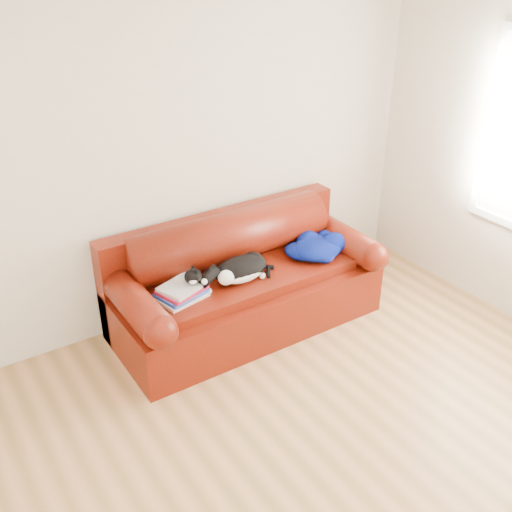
# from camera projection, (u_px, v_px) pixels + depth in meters

# --- Properties ---
(ground) EXTENTS (4.50, 4.50, 0.00)m
(ground) POSITION_uv_depth(u_px,v_px,m) (329.00, 460.00, 3.62)
(ground) COLOR olive
(ground) RESTS_ON ground
(room_shell) EXTENTS (4.52, 4.02, 2.61)m
(room_shell) POSITION_uv_depth(u_px,v_px,m) (367.00, 202.00, 2.90)
(room_shell) COLOR beige
(room_shell) RESTS_ON ground
(sofa_base) EXTENTS (2.10, 0.90, 0.50)m
(sofa_base) POSITION_uv_depth(u_px,v_px,m) (246.00, 299.00, 4.78)
(sofa_base) COLOR #3A0206
(sofa_base) RESTS_ON ground
(sofa_back) EXTENTS (2.10, 1.01, 0.88)m
(sofa_back) POSITION_uv_depth(u_px,v_px,m) (230.00, 253.00, 4.81)
(sofa_back) COLOR #3A0206
(sofa_back) RESTS_ON ground
(book_stack) EXTENTS (0.38, 0.33, 0.10)m
(book_stack) POSITION_uv_depth(u_px,v_px,m) (182.00, 291.00, 4.29)
(book_stack) COLOR beige
(book_stack) RESTS_ON sofa_base
(cat) EXTENTS (0.65, 0.32, 0.23)m
(cat) POSITION_uv_depth(u_px,v_px,m) (241.00, 270.00, 4.48)
(cat) COLOR black
(cat) RESTS_ON sofa_base
(blanket) EXTENTS (0.58, 0.47, 0.16)m
(blanket) POSITION_uv_depth(u_px,v_px,m) (317.00, 246.00, 4.85)
(blanket) COLOR #020C4E
(blanket) RESTS_ON sofa_base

